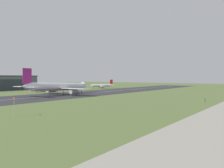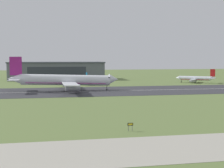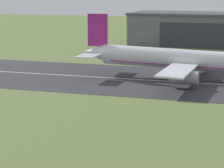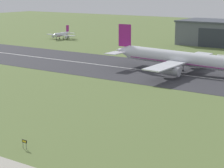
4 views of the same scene
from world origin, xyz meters
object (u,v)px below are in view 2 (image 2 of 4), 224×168
object	(u,v)px
airplane_parked_centre	(195,78)
runway_sign	(130,125)
airplane_landing	(65,80)
airplane_parked_west	(84,80)

from	to	relation	value
airplane_parked_centre	runway_sign	xyz separation A→B (m)	(-74.95, -124.30, -1.52)
airplane_landing	airplane_parked_west	size ratio (longest dim) A/B	2.53
airplane_landing	airplane_parked_centre	world-z (taller)	airplane_landing
airplane_parked_centre	runway_sign	bearing A→B (deg)	-121.09
airplane_landing	runway_sign	bearing A→B (deg)	-83.02
airplane_landing	airplane_parked_west	bearing A→B (deg)	71.01
airplane_parked_west	runway_sign	distance (m)	124.09
airplane_parked_west	airplane_parked_centre	world-z (taller)	airplane_parked_centre
airplane_parked_centre	airplane_parked_west	bearing A→B (deg)	-179.82
airplane_parked_west	airplane_parked_centre	bearing A→B (deg)	0.18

